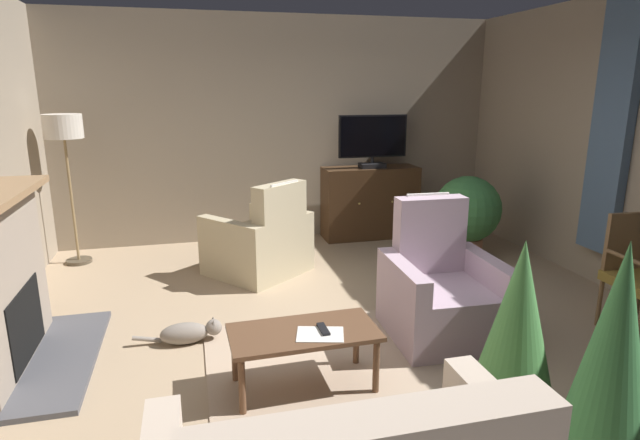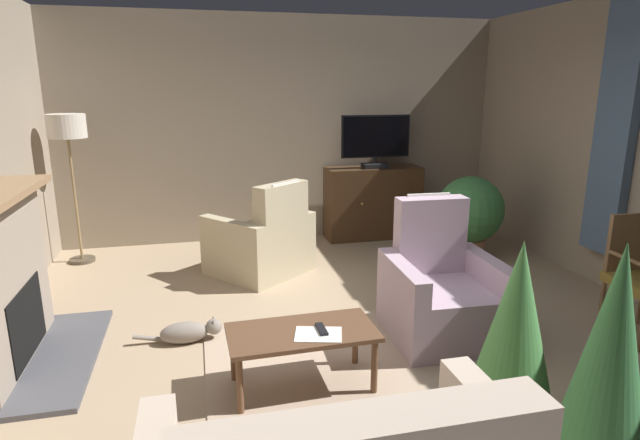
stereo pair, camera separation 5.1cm
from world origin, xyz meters
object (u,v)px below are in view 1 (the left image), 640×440
(tv_cabinet, at_px, (370,204))
(potted_plant_small_fern_corner, at_px, (517,325))
(floor_lamp, at_px, (64,138))
(coffee_table, at_px, (304,337))
(tv_remote, at_px, (323,329))
(side_chair_tucked_against_wall, at_px, (639,272))
(armchair_facing_sofa, at_px, (441,294))
(potted_plant_leafy_by_curtain, at_px, (467,212))
(potted_plant_tall_palm_by_window, at_px, (612,366))
(armchair_beside_cabinet, at_px, (260,243))
(folded_newspaper, at_px, (320,334))
(cat, at_px, (188,332))
(television, at_px, (373,140))

(tv_cabinet, distance_m, potted_plant_small_fern_corner, 4.01)
(potted_plant_small_fern_corner, relative_size, floor_lamp, 0.68)
(coffee_table, xyz_separation_m, tv_remote, (0.12, -0.04, 0.06))
(side_chair_tucked_against_wall, bearing_deg, armchair_facing_sofa, 167.59)
(potted_plant_leafy_by_curtain, relative_size, potted_plant_tall_palm_by_window, 0.74)
(armchair_beside_cabinet, distance_m, armchair_facing_sofa, 2.16)
(folded_newspaper, relative_size, armchair_beside_cabinet, 0.24)
(potted_plant_tall_palm_by_window, bearing_deg, tv_cabinet, 84.63)
(floor_lamp, bearing_deg, side_chair_tucked_against_wall, -31.90)
(folded_newspaper, bearing_deg, side_chair_tucked_against_wall, 20.43)
(coffee_table, xyz_separation_m, potted_plant_small_fern_corner, (1.13, -0.64, 0.26))
(armchair_beside_cabinet, height_order, potted_plant_leafy_by_curtain, armchair_beside_cabinet)
(coffee_table, xyz_separation_m, floor_lamp, (-1.97, 3.12, 1.06))
(tv_remote, height_order, potted_plant_tall_palm_by_window, potted_plant_tall_palm_by_window)
(coffee_table, bearing_deg, potted_plant_tall_palm_by_window, -46.77)
(tv_remote, bearing_deg, armchair_facing_sofa, 114.91)
(armchair_facing_sofa, bearing_deg, side_chair_tucked_against_wall, -12.41)
(tv_remote, distance_m, cat, 1.28)
(coffee_table, height_order, folded_newspaper, folded_newspaper)
(cat, relative_size, floor_lamp, 0.41)
(coffee_table, relative_size, cat, 1.43)
(armchair_facing_sofa, bearing_deg, television, 82.11)
(tv_remote, height_order, potted_plant_leafy_by_curtain, potted_plant_leafy_by_curtain)
(armchair_beside_cabinet, distance_m, floor_lamp, 2.42)
(tv_cabinet, xyz_separation_m, potted_plant_leafy_by_curtain, (0.80, -1.11, 0.10))
(tv_remote, bearing_deg, television, 154.74)
(tv_cabinet, relative_size, television, 1.39)
(tv_remote, xyz_separation_m, potted_plant_leafy_by_curtain, (2.30, 2.26, 0.12))
(armchair_facing_sofa, bearing_deg, coffee_table, -157.99)
(armchair_beside_cabinet, bearing_deg, folded_newspaper, -88.38)
(potted_plant_small_fern_corner, bearing_deg, armchair_facing_sofa, 84.58)
(tv_remote, height_order, side_chair_tucked_against_wall, side_chair_tucked_against_wall)
(tv_remote, distance_m, armchair_facing_sofa, 1.24)
(armchair_facing_sofa, height_order, potted_plant_tall_palm_by_window, potted_plant_tall_palm_by_window)
(potted_plant_leafy_by_curtain, bearing_deg, coffee_table, -137.51)
(potted_plant_tall_palm_by_window, distance_m, floor_lamp, 5.46)
(armchair_beside_cabinet, relative_size, potted_plant_leafy_by_curtain, 1.28)
(armchair_facing_sofa, height_order, potted_plant_small_fern_corner, potted_plant_small_fern_corner)
(coffee_table, bearing_deg, potted_plant_leafy_by_curtain, 42.49)
(tv_cabinet, bearing_deg, potted_plant_leafy_by_curtain, -54.35)
(tv_cabinet, relative_size, coffee_table, 1.27)
(coffee_table, distance_m, cat, 1.15)
(folded_newspaper, xyz_separation_m, floor_lamp, (-2.05, 3.21, 1.00))
(television, height_order, potted_plant_small_fern_corner, television)
(potted_plant_leafy_by_curtain, height_order, potted_plant_small_fern_corner, potted_plant_small_fern_corner)
(armchair_facing_sofa, bearing_deg, folded_newspaper, -152.89)
(tv_cabinet, relative_size, armchair_beside_cabinet, 1.01)
(folded_newspaper, bearing_deg, coffee_table, 150.52)
(tv_cabinet, xyz_separation_m, potted_plant_small_fern_corner, (-0.49, -3.97, 0.17))
(armchair_facing_sofa, bearing_deg, floor_lamp, 140.73)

